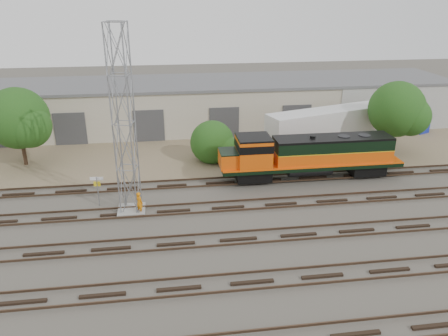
{
  "coord_description": "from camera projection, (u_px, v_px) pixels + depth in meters",
  "views": [
    {
      "loc": [
        -4.25,
        -26.86,
        14.88
      ],
      "look_at": [
        0.04,
        4.0,
        2.2
      ],
      "focal_mm": 35.0,
      "sensor_mm": 36.0,
      "label": 1
    }
  ],
  "objects": [
    {
      "name": "dumpster_blue",
      "position": [
        420.0,
        126.0,
        49.18
      ],
      "size": [
        2.07,
        2.01,
        1.5
      ],
      "primitive_type": "cube",
      "rotation": [
        0.0,
        0.0,
        0.41
      ],
      "color": "#162599",
      "rests_on": "ground"
    },
    {
      "name": "signal_tower",
      "position": [
        124.0,
        126.0,
        29.34
      ],
      "size": [
        1.94,
        1.94,
        13.14
      ],
      "rotation": [
        0.0,
        0.0,
        -0.25
      ],
      "color": "gray",
      "rests_on": "ground"
    },
    {
      "name": "tree_mid",
      "position": [
        215.0,
        144.0,
        40.48
      ],
      "size": [
        4.3,
        4.09,
        4.09
      ],
      "color": "#382619",
      "rests_on": "ground"
    },
    {
      "name": "tree_west",
      "position": [
        21.0,
        120.0,
        38.5
      ],
      "size": [
        5.74,
        5.47,
        7.15
      ],
      "color": "#382619",
      "rests_on": "ground"
    },
    {
      "name": "tracks",
      "position": [
        238.0,
        239.0,
        28.02
      ],
      "size": [
        80.0,
        20.4,
        0.28
      ],
      "color": "black",
      "rests_on": "ground"
    },
    {
      "name": "semi_trailer",
      "position": [
        331.0,
        124.0,
        43.55
      ],
      "size": [
        13.37,
        6.46,
        4.06
      ],
      "rotation": [
        0.0,
        0.0,
        0.3
      ],
      "color": "silver",
      "rests_on": "ground"
    },
    {
      "name": "worker",
      "position": [
        139.0,
        203.0,
        31.16
      ],
      "size": [
        0.72,
        0.68,
        1.66
      ],
      "primitive_type": "imported",
      "rotation": [
        0.0,
        0.0,
        2.52
      ],
      "color": "orange",
      "rests_on": "ground"
    },
    {
      "name": "dumpster_red",
      "position": [
        359.0,
        132.0,
        47.25
      ],
      "size": [
        1.95,
        1.9,
        1.4
      ],
      "primitive_type": "cube",
      "rotation": [
        0.0,
        0.0,
        0.43
      ],
      "color": "maroon",
      "rests_on": "ground"
    },
    {
      "name": "warehouse",
      "position": [
        202.0,
        104.0,
        50.88
      ],
      "size": [
        58.4,
        10.4,
        5.3
      ],
      "color": "#B7AE98",
      "rests_on": "ground"
    },
    {
      "name": "locomotive",
      "position": [
        308.0,
        155.0,
        36.44
      ],
      "size": [
        15.39,
        2.7,
        3.7
      ],
      "color": "black",
      "rests_on": "tracks"
    },
    {
      "name": "tree_east",
      "position": [
        400.0,
        111.0,
        41.15
      ],
      "size": [
        5.55,
        5.28,
        7.13
      ],
      "color": "#382619",
      "rests_on": "ground"
    },
    {
      "name": "ground",
      "position": [
        231.0,
        218.0,
        30.8
      ],
      "size": [
        140.0,
        140.0,
        0.0
      ],
      "primitive_type": "plane",
      "color": "#47423A",
      "rests_on": "ground"
    },
    {
      "name": "dirt_strip",
      "position": [
        209.0,
        148.0,
        44.56
      ],
      "size": [
        80.0,
        16.0,
        0.02
      ],
      "primitive_type": "cube",
      "color": "#726047",
      "rests_on": "ground"
    },
    {
      "name": "sign_post",
      "position": [
        97.0,
        185.0,
        31.97
      ],
      "size": [
        0.96,
        0.14,
        2.35
      ],
      "color": "gray",
      "rests_on": "ground"
    }
  ]
}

